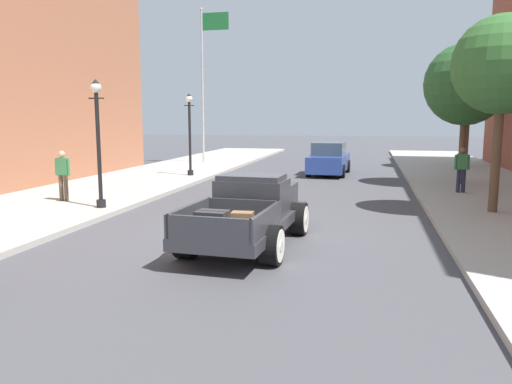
{
  "coord_description": "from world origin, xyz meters",
  "views": [
    {
      "loc": [
        2.72,
        -11.68,
        2.86
      ],
      "look_at": [
        -0.02,
        0.52,
        1.0
      ],
      "focal_mm": 34.96,
      "sensor_mm": 36.0,
      "label": 1
    }
  ],
  "objects": [
    {
      "name": "ground_plane",
      "position": [
        0.0,
        0.0,
        0.0
      ],
      "size": [
        140.0,
        140.0,
        0.0
      ],
      "primitive_type": "plane",
      "color": "#47474C"
    },
    {
      "name": "hotrod_truck_gunmetal",
      "position": [
        0.14,
        -0.74,
        0.75
      ],
      "size": [
        2.38,
        5.02,
        1.58
      ],
      "color": "#333338",
      "rests_on": "ground"
    },
    {
      "name": "car_background_blue",
      "position": [
        0.81,
        13.78,
        0.77
      ],
      "size": [
        2.04,
        4.39,
        1.65
      ],
      "color": "#284293",
      "rests_on": "ground"
    },
    {
      "name": "pedestrian_sidewalk_left",
      "position": [
        -7.04,
        2.79,
        1.09
      ],
      "size": [
        0.53,
        0.22,
        1.65
      ],
      "color": "brown",
      "rests_on": "sidewalk_left"
    },
    {
      "name": "pedestrian_sidewalk_right",
      "position": [
        6.09,
        7.64,
        1.09
      ],
      "size": [
        0.53,
        0.22,
        1.65
      ],
      "color": "#232847",
      "rests_on": "sidewalk_right"
    },
    {
      "name": "street_lamp_near",
      "position": [
        -5.19,
        1.92,
        2.39
      ],
      "size": [
        0.5,
        0.32,
        3.85
      ],
      "color": "black",
      "rests_on": "sidewalk_left"
    },
    {
      "name": "street_lamp_far",
      "position": [
        -5.53,
        10.74,
        2.39
      ],
      "size": [
        0.5,
        0.32,
        3.85
      ],
      "color": "black",
      "rests_on": "sidewalk_left"
    },
    {
      "name": "flagpole",
      "position": [
        -6.92,
        17.53,
        5.77
      ],
      "size": [
        1.74,
        0.16,
        9.16
      ],
      "color": "#B2B2B7",
      "rests_on": "sidewalk_left"
    },
    {
      "name": "street_tree_nearest",
      "position": [
        6.33,
        3.78,
        4.32
      ],
      "size": [
        2.78,
        2.78,
        5.58
      ],
      "color": "brown",
      "rests_on": "sidewalk_right"
    },
    {
      "name": "street_tree_second",
      "position": [
        6.53,
        10.38,
        4.21
      ],
      "size": [
        3.34,
        3.34,
        5.74
      ],
      "color": "brown",
      "rests_on": "sidewalk_right"
    },
    {
      "name": "street_tree_third",
      "position": [
        8.1,
        18.31,
        4.79
      ],
      "size": [
        3.38,
        3.38,
        6.34
      ],
      "color": "brown",
      "rests_on": "sidewalk_right"
    }
  ]
}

